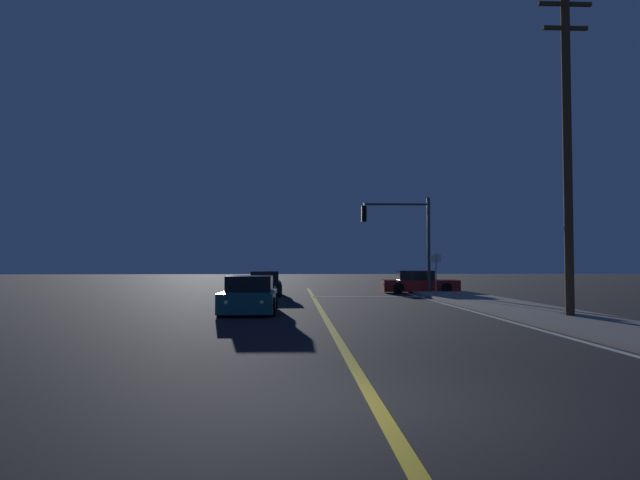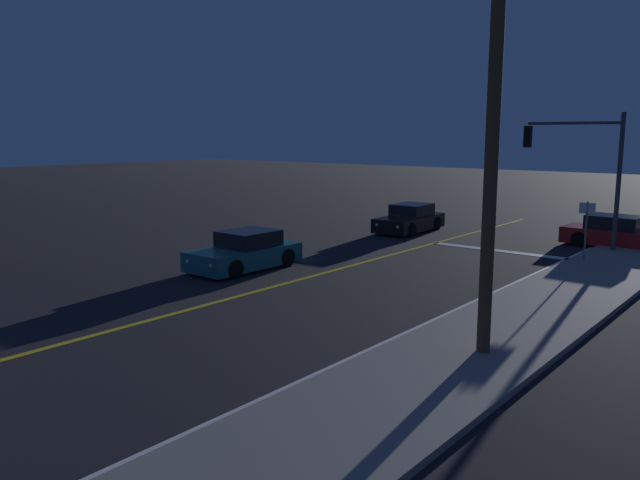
% 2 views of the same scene
% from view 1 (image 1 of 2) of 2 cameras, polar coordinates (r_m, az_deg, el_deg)
% --- Properties ---
extents(ground_plane, '(160.00, 160.00, 0.00)m').
position_cam_1_polar(ground_plane, '(7.68, 5.70, -16.18)').
color(ground_plane, black).
extents(sidewalk_right, '(3.20, 43.62, 0.15)m').
position_cam_1_polar(sidewalk_right, '(21.37, 21.13, -6.83)').
color(sidewalk_right, gray).
rests_on(sidewalk_right, ground).
extents(lane_line_center, '(0.20, 41.20, 0.01)m').
position_cam_1_polar(lane_line_center, '(19.60, 0.45, -7.61)').
color(lane_line_center, gold).
rests_on(lane_line_center, ground).
extents(lane_line_edge_right, '(0.16, 41.20, 0.01)m').
position_cam_1_polar(lane_line_edge_right, '(20.70, 16.41, -7.24)').
color(lane_line_edge_right, white).
rests_on(lane_line_edge_right, ground).
extents(stop_bar, '(5.90, 0.50, 0.01)m').
position_cam_1_polar(stop_bar, '(30.43, 4.92, -5.68)').
color(stop_bar, white).
rests_on(stop_bar, ground).
extents(car_following_oncoming_black, '(2.03, 4.34, 1.34)m').
position_cam_1_polar(car_following_oncoming_black, '(32.38, -5.54, -4.44)').
color(car_following_oncoming_black, black).
rests_on(car_following_oncoming_black, ground).
extents(car_far_approaching_teal, '(2.02, 4.17, 1.34)m').
position_cam_1_polar(car_far_approaching_teal, '(21.25, -7.06, -5.62)').
color(car_far_approaching_teal, '#195960').
rests_on(car_far_approaching_teal, ground).
extents(car_lead_oncoming_red, '(4.58, 2.03, 1.34)m').
position_cam_1_polar(car_lead_oncoming_red, '(34.88, 9.80, -4.26)').
color(car_lead_oncoming_red, maroon).
rests_on(car_lead_oncoming_red, ground).
extents(traffic_signal_near_right, '(3.96, 0.28, 5.56)m').
position_cam_1_polar(traffic_signal_near_right, '(33.07, 8.35, 1.05)').
color(traffic_signal_near_right, '#38383D').
rests_on(traffic_signal_near_right, ground).
extents(utility_pole_right, '(1.76, 0.28, 10.89)m').
position_cam_1_polar(utility_pole_right, '(20.43, 23.40, 8.75)').
color(utility_pole_right, '#4C3823').
rests_on(utility_pole_right, ground).
extents(street_sign_corner, '(0.56, 0.09, 2.31)m').
position_cam_1_polar(street_sign_corner, '(30.54, 11.47, -2.71)').
color(street_sign_corner, slate).
rests_on(street_sign_corner, ground).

